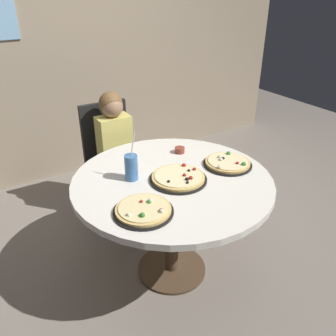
{
  "coord_description": "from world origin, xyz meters",
  "views": [
    {
      "loc": [
        -1.02,
        -1.56,
        1.82
      ],
      "look_at": [
        0.0,
        0.05,
        0.8
      ],
      "focal_mm": 37.39,
      "sensor_mm": 36.0,
      "label": 1
    }
  ],
  "objects_px": {
    "dining_table": "(172,192)",
    "chair_wooden": "(111,153)",
    "pizza_cheese": "(144,210)",
    "sauce_bowl": "(180,150)",
    "diner_child": "(120,166)",
    "pizza_veggie": "(178,178)",
    "soda_cup": "(131,167)",
    "pizza_pepperoni": "(228,163)"
  },
  "relations": [
    {
      "from": "dining_table",
      "to": "pizza_veggie",
      "type": "relative_size",
      "value": 3.51
    },
    {
      "from": "diner_child",
      "to": "chair_wooden",
      "type": "bearing_deg",
      "value": 89.03
    },
    {
      "from": "chair_wooden",
      "to": "pizza_veggie",
      "type": "bearing_deg",
      "value": -88.94
    },
    {
      "from": "pizza_pepperoni",
      "to": "chair_wooden",
      "type": "bearing_deg",
      "value": 111.62
    },
    {
      "from": "pizza_veggie",
      "to": "pizza_cheese",
      "type": "distance_m",
      "value": 0.39
    },
    {
      "from": "dining_table",
      "to": "sauce_bowl",
      "type": "xyz_separation_m",
      "value": [
        0.24,
        0.28,
        0.12
      ]
    },
    {
      "from": "chair_wooden",
      "to": "pizza_pepperoni",
      "type": "height_order",
      "value": "chair_wooden"
    },
    {
      "from": "pizza_pepperoni",
      "to": "sauce_bowl",
      "type": "distance_m",
      "value": 0.36
    },
    {
      "from": "pizza_cheese",
      "to": "sauce_bowl",
      "type": "relative_size",
      "value": 4.57
    },
    {
      "from": "chair_wooden",
      "to": "diner_child",
      "type": "bearing_deg",
      "value": -90.97
    },
    {
      "from": "dining_table",
      "to": "sauce_bowl",
      "type": "distance_m",
      "value": 0.39
    },
    {
      "from": "dining_table",
      "to": "pizza_cheese",
      "type": "relative_size",
      "value": 3.87
    },
    {
      "from": "chair_wooden",
      "to": "soda_cup",
      "type": "bearing_deg",
      "value": -104.39
    },
    {
      "from": "pizza_veggie",
      "to": "sauce_bowl",
      "type": "bearing_deg",
      "value": 54.89
    },
    {
      "from": "pizza_veggie",
      "to": "pizza_pepperoni",
      "type": "xyz_separation_m",
      "value": [
        0.38,
        -0.01,
        0.0
      ]
    },
    {
      "from": "soda_cup",
      "to": "pizza_cheese",
      "type": "bearing_deg",
      "value": -107.48
    },
    {
      "from": "diner_child",
      "to": "pizza_veggie",
      "type": "distance_m",
      "value": 0.87
    },
    {
      "from": "pizza_veggie",
      "to": "pizza_cheese",
      "type": "height_order",
      "value": "pizza_cheese"
    },
    {
      "from": "sauce_bowl",
      "to": "pizza_veggie",
      "type": "bearing_deg",
      "value": -125.11
    },
    {
      "from": "pizza_cheese",
      "to": "soda_cup",
      "type": "distance_m",
      "value": 0.37
    },
    {
      "from": "sauce_bowl",
      "to": "diner_child",
      "type": "bearing_deg",
      "value": 115.87
    },
    {
      "from": "chair_wooden",
      "to": "pizza_cheese",
      "type": "distance_m",
      "value": 1.25
    },
    {
      "from": "sauce_bowl",
      "to": "chair_wooden",
      "type": "bearing_deg",
      "value": 109.35
    },
    {
      "from": "pizza_cheese",
      "to": "soda_cup",
      "type": "xyz_separation_m",
      "value": [
        0.11,
        0.35,
        0.06
      ]
    },
    {
      "from": "pizza_cheese",
      "to": "soda_cup",
      "type": "bearing_deg",
      "value": 72.52
    },
    {
      "from": "soda_cup",
      "to": "sauce_bowl",
      "type": "distance_m",
      "value": 0.48
    },
    {
      "from": "diner_child",
      "to": "pizza_cheese",
      "type": "relative_size",
      "value": 3.38
    },
    {
      "from": "diner_child",
      "to": "soda_cup",
      "type": "relative_size",
      "value": 3.53
    },
    {
      "from": "soda_cup",
      "to": "sauce_bowl",
      "type": "xyz_separation_m",
      "value": [
        0.46,
        0.15,
        -0.06
      ]
    },
    {
      "from": "dining_table",
      "to": "chair_wooden",
      "type": "relative_size",
      "value": 1.3
    },
    {
      "from": "dining_table",
      "to": "pizza_cheese",
      "type": "bearing_deg",
      "value": -145.51
    },
    {
      "from": "diner_child",
      "to": "pizza_cheese",
      "type": "bearing_deg",
      "value": -107.77
    },
    {
      "from": "pizza_veggie",
      "to": "dining_table",
      "type": "bearing_deg",
      "value": 119.25
    },
    {
      "from": "dining_table",
      "to": "pizza_pepperoni",
      "type": "xyz_separation_m",
      "value": [
        0.4,
        -0.05,
        0.11
      ]
    },
    {
      "from": "chair_wooden",
      "to": "dining_table",
      "type": "bearing_deg",
      "value": -90.1
    },
    {
      "from": "pizza_pepperoni",
      "to": "diner_child",
      "type": "bearing_deg",
      "value": 115.98
    },
    {
      "from": "dining_table",
      "to": "pizza_pepperoni",
      "type": "height_order",
      "value": "pizza_pepperoni"
    },
    {
      "from": "chair_wooden",
      "to": "diner_child",
      "type": "height_order",
      "value": "diner_child"
    },
    {
      "from": "diner_child",
      "to": "soda_cup",
      "type": "xyz_separation_m",
      "value": [
        -0.21,
        -0.66,
        0.35
      ]
    },
    {
      "from": "chair_wooden",
      "to": "diner_child",
      "type": "xyz_separation_m",
      "value": [
        -0.0,
        -0.18,
        -0.05
      ]
    },
    {
      "from": "pizza_pepperoni",
      "to": "sauce_bowl",
      "type": "relative_size",
      "value": 4.55
    },
    {
      "from": "chair_wooden",
      "to": "pizza_cheese",
      "type": "height_order",
      "value": "chair_wooden"
    }
  ]
}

